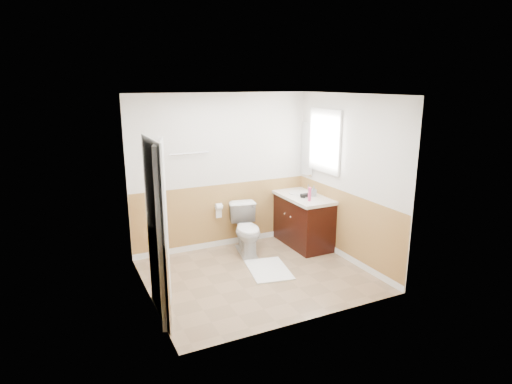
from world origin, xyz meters
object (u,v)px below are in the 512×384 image
toilet (247,229)px  lotion_bottle (310,194)px  bath_mat (269,270)px  soap_dispenser (314,191)px  vanity_cabinet (303,221)px

toilet → lotion_bottle: (0.89, -0.41, 0.57)m
bath_mat → soap_dispenser: size_ratio=4.64×
soap_dispenser → bath_mat: bearing=-152.8°
lotion_bottle → soap_dispenser: 0.31m
vanity_cabinet → lotion_bottle: (-0.10, -0.32, 0.56)m
toilet → bath_mat: toilet is taller
toilet → vanity_cabinet: size_ratio=0.70×
vanity_cabinet → soap_dispenser: size_ratio=6.38×
toilet → vanity_cabinet: vanity_cabinet is taller
toilet → lotion_bottle: lotion_bottle is taller
lotion_bottle → vanity_cabinet: bearing=72.8°
toilet → bath_mat: size_ratio=0.97×
lotion_bottle → soap_dispenser: lotion_bottle is taller
vanity_cabinet → soap_dispenser: 0.56m
bath_mat → lotion_bottle: size_ratio=3.64×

